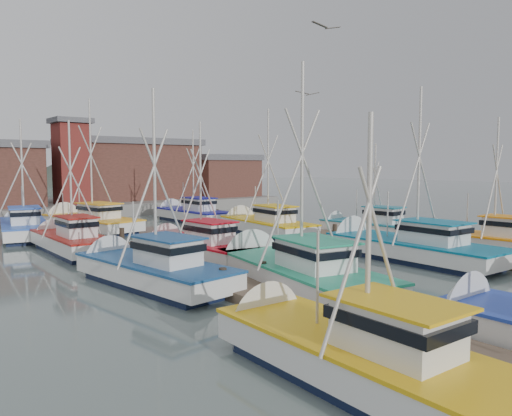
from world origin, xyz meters
TOP-DOWN VIEW (x-y plane):
  - ground at (0.00, 0.00)m, footprint 260.00×260.00m
  - dock_left at (-7.00, 4.04)m, footprint 2.30×46.00m
  - dock_right at (7.00, 4.04)m, footprint 2.30×46.00m
  - quay at (0.00, 37.00)m, footprint 44.00×16.00m
  - shed_center at (6.00, 37.00)m, footprint 14.84×9.54m
  - shed_right at (17.00, 34.00)m, footprint 8.48×6.36m
  - lookout_tower at (-2.00, 33.00)m, footprint 3.60×3.60m
  - boat_2 at (-9.87, -9.81)m, footprint 3.02×8.85m
  - boat_4 at (-4.67, -2.26)m, footprint 4.99×10.60m
  - boat_5 at (4.37, -1.57)m, footprint 4.17×10.60m
  - boat_6 at (-9.32, 1.81)m, footprint 3.88×9.26m
  - boat_7 at (9.64, -3.26)m, footprint 3.49×8.78m
  - boat_8 at (-4.72, 5.44)m, footprint 3.25×8.51m
  - boat_9 at (4.55, 10.86)m, footprint 4.05×9.77m
  - boat_10 at (-9.28, 12.04)m, footprint 3.43×8.39m
  - boat_11 at (9.43, 5.10)m, footprint 3.31×8.21m
  - boat_12 at (-4.89, 21.12)m, footprint 4.88×10.67m
  - boat_13 at (4.66, 21.53)m, footprint 3.68×9.43m
  - boat_14 at (-9.68, 20.57)m, footprint 4.59×9.77m
  - gull_near at (-3.22, -2.77)m, footprint 1.55×0.64m
  - gull_far at (0.47, 2.09)m, footprint 1.48×0.65m

SIDE VIEW (x-z plane):
  - ground at x=0.00m, z-range 0.00..0.00m
  - dock_left at x=-7.00m, z-range -0.54..0.96m
  - dock_right at x=7.00m, z-range -0.54..0.96m
  - quay at x=0.00m, z-range 0.00..1.20m
  - boat_2 at x=-9.87m, z-range -2.85..4.21m
  - boat_11 at x=9.43m, z-range -2.95..4.30m
  - boat_8 at x=-4.72m, z-range -3.36..4.72m
  - boat_7 at x=9.64m, z-range -3.60..4.96m
  - boat_13 at x=4.66m, z-range -3.85..5.22m
  - boat_10 at x=-9.28m, z-range -3.50..4.86m
  - boat_6 at x=-9.32m, z-range -3.84..5.20m
  - boat_14 at x=-9.68m, z-range -3.90..5.27m
  - boat_9 at x=4.55m, z-range -4.32..5.69m
  - boat_5 at x=4.37m, z-range -4.42..5.79m
  - boat_4 at x=-4.67m, z-range -4.41..5.78m
  - boat_12 at x=-4.89m, z-range -4.87..6.25m
  - shed_right at x=17.00m, z-range 1.24..6.44m
  - shed_center at x=6.00m, z-range 1.24..8.14m
  - lookout_tower at x=-2.00m, z-range 1.30..9.80m
  - gull_far at x=0.47m, z-range 8.88..9.12m
  - gull_near at x=-3.22m, z-range 10.78..11.02m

